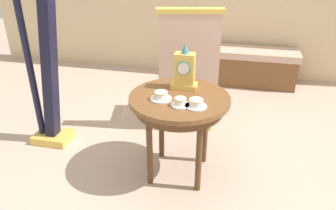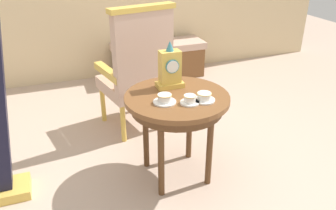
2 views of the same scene
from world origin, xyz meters
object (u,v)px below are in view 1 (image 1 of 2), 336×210
at_px(teacup_left, 161,96).
at_px(mantel_clock, 184,71).
at_px(armchair, 188,67).
at_px(harp, 43,61).
at_px(teacup_center, 196,103).
at_px(side_table, 179,106).
at_px(teacup_right, 180,102).
at_px(window_bench, 250,67).

distance_m(teacup_left, mantel_clock, 0.28).
height_order(armchair, harp, harp).
xyz_separation_m(teacup_left, harp, (-1.04, 0.26, 0.08)).
relative_size(teacup_center, mantel_clock, 0.43).
bearing_deg(harp, mantel_clock, -1.53).
relative_size(side_table, teacup_left, 4.78).
height_order(side_table, mantel_clock, mantel_clock).
height_order(teacup_center, armchair, armchair).
relative_size(teacup_right, harp, 0.07).
bearing_deg(teacup_left, side_table, 33.36).
bearing_deg(window_bench, armchair, -116.18).
xyz_separation_m(side_table, harp, (-1.16, 0.18, 0.19)).
height_order(teacup_left, teacup_right, teacup_left).
relative_size(side_table, teacup_center, 4.98).
bearing_deg(teacup_left, harp, 166.01).
distance_m(teacup_left, armchair, 0.83).
bearing_deg(window_bench, teacup_left, -107.37).
height_order(side_table, teacup_center, teacup_center).
relative_size(side_table, harp, 0.38).
bearing_deg(window_bench, harp, -133.59).
xyz_separation_m(side_table, teacup_right, (0.03, -0.14, 0.10)).
relative_size(teacup_right, window_bench, 0.11).
height_order(mantel_clock, harp, harp).
bearing_deg(side_table, mantel_clock, 88.18).
distance_m(harp, window_bench, 2.48).
xyz_separation_m(harp, window_bench, (1.67, 1.75, -0.54)).
distance_m(teacup_center, mantel_clock, 0.34).
xyz_separation_m(teacup_left, armchair, (0.05, 0.83, -0.08)).
bearing_deg(teacup_center, window_bench, 79.68).
bearing_deg(teacup_right, teacup_left, 156.47).
bearing_deg(mantel_clock, teacup_left, -117.78).
height_order(teacup_right, window_bench, teacup_right).
relative_size(teacup_left, armchair, 0.13).
distance_m(teacup_right, window_bench, 2.18).
relative_size(mantel_clock, armchair, 0.29).
bearing_deg(teacup_center, harp, 166.14).
bearing_deg(teacup_right, harp, 164.76).
distance_m(teacup_center, armchair, 0.92).
relative_size(teacup_right, teacup_center, 0.87).
bearing_deg(window_bench, mantel_clock, -105.93).
height_order(teacup_left, mantel_clock, mantel_clock).
xyz_separation_m(teacup_left, teacup_right, (0.15, -0.06, -0.00)).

